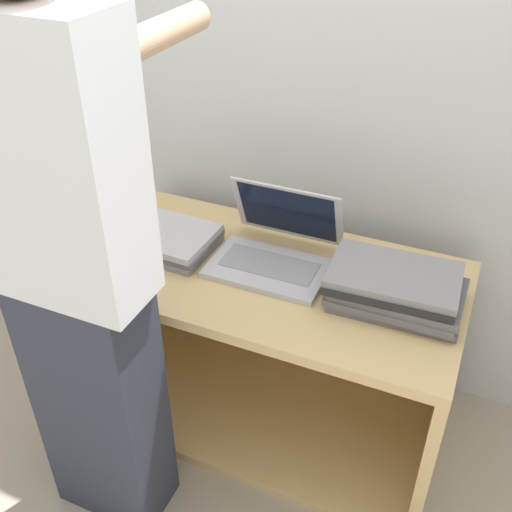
{
  "coord_description": "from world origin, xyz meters",
  "views": [
    {
      "loc": [
        0.58,
        -1.11,
        1.79
      ],
      "look_at": [
        0.0,
        0.23,
        0.78
      ],
      "focal_mm": 42.0,
      "sensor_mm": 36.0,
      "label": 1
    }
  ],
  "objects_px": {
    "laptop_open": "(275,249)",
    "laptop_stack_left": "(159,237)",
    "laptop_stack_right": "(395,288)",
    "person": "(75,272)"
  },
  "relations": [
    {
      "from": "laptop_open",
      "to": "laptop_stack_left",
      "type": "bearing_deg",
      "value": -171.18
    },
    {
      "from": "laptop_stack_left",
      "to": "laptop_stack_right",
      "type": "relative_size",
      "value": 0.96
    },
    {
      "from": "laptop_open",
      "to": "laptop_stack_left",
      "type": "relative_size",
      "value": 0.97
    },
    {
      "from": "laptop_stack_left",
      "to": "laptop_stack_right",
      "type": "height_order",
      "value": "laptop_stack_right"
    },
    {
      "from": "laptop_stack_left",
      "to": "person",
      "type": "xyz_separation_m",
      "value": [
        0.08,
        -0.5,
        0.21
      ]
    },
    {
      "from": "laptop_open",
      "to": "laptop_stack_right",
      "type": "relative_size",
      "value": 0.93
    },
    {
      "from": "laptop_open",
      "to": "laptop_stack_right",
      "type": "xyz_separation_m",
      "value": [
        0.4,
        -0.06,
        0.01
      ]
    },
    {
      "from": "laptop_open",
      "to": "person",
      "type": "bearing_deg",
      "value": -119.37
    },
    {
      "from": "laptop_stack_right",
      "to": "person",
      "type": "distance_m",
      "value": 0.9
    },
    {
      "from": "laptop_open",
      "to": "laptop_stack_right",
      "type": "height_order",
      "value": "laptop_open"
    }
  ]
}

